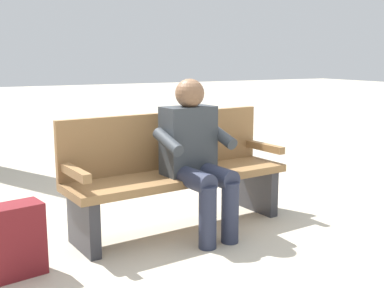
# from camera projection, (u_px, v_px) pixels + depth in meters

# --- Properties ---
(ground_plane) EXTENTS (40.00, 40.00, 0.00)m
(ground_plane) POSITION_uv_depth(u_px,v_px,m) (181.00, 228.00, 3.86)
(ground_plane) COLOR #B7AD99
(bench_near) EXTENTS (1.84, 0.66, 0.90)m
(bench_near) POSITION_uv_depth(u_px,v_px,m) (175.00, 170.00, 3.84)
(bench_near) COLOR olive
(bench_near) RESTS_ON ground
(person_seated) EXTENTS (0.60, 0.60, 1.18)m
(person_seated) POSITION_uv_depth(u_px,v_px,m) (196.00, 153.00, 3.64)
(person_seated) COLOR #33383D
(person_seated) RESTS_ON ground
(backpack) EXTENTS (0.36, 0.28, 0.46)m
(backpack) POSITION_uv_depth(u_px,v_px,m) (15.00, 241.00, 3.00)
(backpack) COLOR maroon
(backpack) RESTS_ON ground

